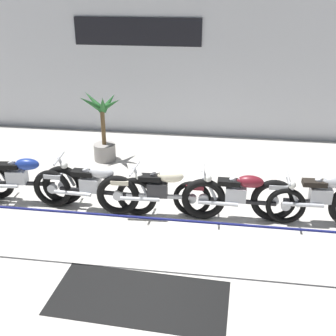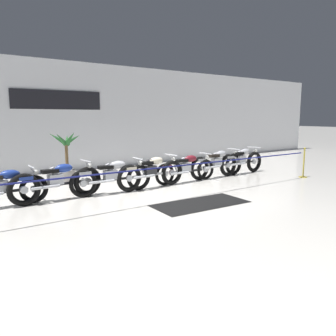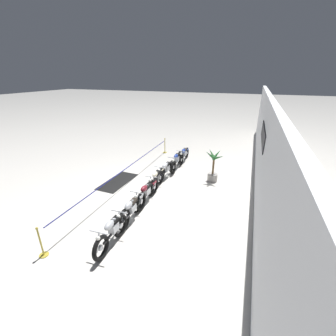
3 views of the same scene
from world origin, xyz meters
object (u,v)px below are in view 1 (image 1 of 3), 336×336
object	(u,v)px
motorcycle_blue_1	(21,180)
motorcycle_silver_2	(94,188)
motorcycle_silver_5	(323,199)
motorcycle_cream_3	(161,193)
potted_palm_left_of_row	(103,132)
stanchion_far_left	(53,219)
motorcycle_maroon_4	(239,196)
floor_banner	(140,298)

from	to	relation	value
motorcycle_blue_1	motorcycle_silver_2	distance (m)	1.47
motorcycle_silver_2	motorcycle_silver_5	bearing A→B (deg)	1.94
motorcycle_cream_3	potted_palm_left_of_row	world-z (taller)	potted_palm_left_of_row
potted_palm_left_of_row	stanchion_far_left	world-z (taller)	potted_palm_left_of_row
motorcycle_silver_2	motorcycle_silver_5	world-z (taller)	motorcycle_silver_5
motorcycle_maroon_4	floor_banner	world-z (taller)	motorcycle_maroon_4
motorcycle_blue_1	motorcycle_silver_5	size ratio (longest dim) A/B	0.99
motorcycle_maroon_4	floor_banner	size ratio (longest dim) A/B	0.97
motorcycle_cream_3	motorcycle_silver_2	bearing A→B (deg)	178.14
stanchion_far_left	floor_banner	distance (m)	1.71
motorcycle_maroon_4	stanchion_far_left	size ratio (longest dim) A/B	0.22
motorcycle_blue_1	motorcycle_maroon_4	bearing A→B (deg)	-0.45
motorcycle_blue_1	potted_palm_left_of_row	bearing A→B (deg)	67.09
stanchion_far_left	motorcycle_cream_3	bearing A→B (deg)	48.81
motorcycle_cream_3	floor_banner	size ratio (longest dim) A/B	0.97
motorcycle_maroon_4	motorcycle_blue_1	bearing A→B (deg)	179.55
motorcycle_maroon_4	potted_palm_left_of_row	size ratio (longest dim) A/B	1.37
motorcycle_silver_2	motorcycle_silver_5	distance (m)	4.07
motorcycle_maroon_4	motorcycle_silver_5	xyz separation A→B (m)	(1.44, 0.08, 0.02)
motorcycle_silver_2	stanchion_far_left	xyz separation A→B (m)	(-0.10, -1.58, 0.26)
motorcycle_blue_1	stanchion_far_left	bearing A→B (deg)	-50.82
motorcycle_silver_5	floor_banner	xyz separation A→B (m)	(-2.77, -2.35, -0.48)
motorcycle_silver_5	potted_palm_left_of_row	world-z (taller)	potted_palm_left_of_row
motorcycle_cream_3	floor_banner	world-z (taller)	motorcycle_cream_3
motorcycle_cream_3	floor_banner	bearing A→B (deg)	-88.58
motorcycle_silver_5	stanchion_far_left	xyz separation A→B (m)	(-4.17, -1.72, 0.25)
motorcycle_cream_3	stanchion_far_left	xyz separation A→B (m)	(-1.35, -1.54, 0.26)
motorcycle_maroon_4	motorcycle_silver_5	size ratio (longest dim) A/B	0.95
potted_palm_left_of_row	motorcycle_blue_1	bearing A→B (deg)	-112.91
motorcycle_silver_5	motorcycle_blue_1	bearing A→B (deg)	-179.53
motorcycle_maroon_4	motorcycle_silver_5	bearing A→B (deg)	3.09
motorcycle_blue_1	motorcycle_cream_3	distance (m)	2.72
motorcycle_cream_3	potted_palm_left_of_row	size ratio (longest dim) A/B	1.36
motorcycle_blue_1	motorcycle_silver_5	bearing A→B (deg)	0.47
motorcycle_silver_5	floor_banner	size ratio (longest dim) A/B	1.03
motorcycle_blue_1	motorcycle_silver_2	bearing A→B (deg)	-3.62
motorcycle_blue_1	stanchion_far_left	distance (m)	2.18
motorcycle_cream_3	motorcycle_blue_1	bearing A→B (deg)	177.19
potted_palm_left_of_row	floor_banner	bearing A→B (deg)	-68.60
motorcycle_silver_5	floor_banner	world-z (taller)	motorcycle_silver_5
floor_banner	motorcycle_cream_3	bearing A→B (deg)	93.95
motorcycle_silver_2	potted_palm_left_of_row	size ratio (longest dim) A/B	1.40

